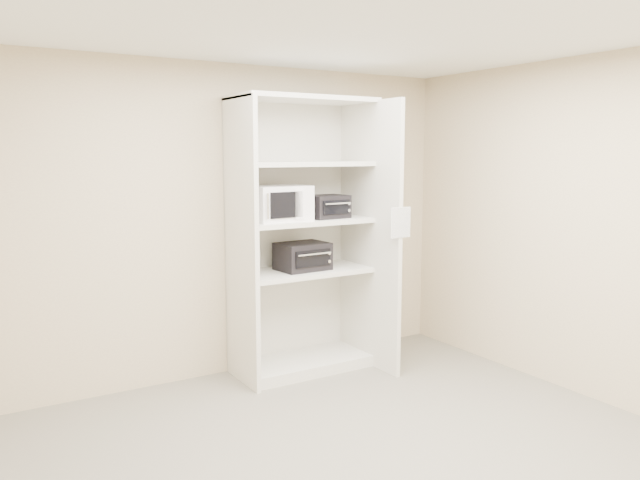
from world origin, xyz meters
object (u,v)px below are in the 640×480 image
shelving_unit (307,245)px  toaster_oven_lower (302,256)px  microwave (278,203)px  toaster_oven_upper (327,207)px

shelving_unit → toaster_oven_lower: shelving_unit is taller
toaster_oven_lower → shelving_unit: bearing=15.4°
shelving_unit → toaster_oven_lower: (-0.06, -0.02, -0.09)m
shelving_unit → microwave: (-0.30, -0.02, 0.39)m
microwave → toaster_oven_upper: 0.47m
toaster_oven_upper → microwave: bearing=169.9°
toaster_oven_lower → toaster_oven_upper: bearing=-12.4°
shelving_unit → toaster_oven_lower: size_ratio=5.60×
toaster_oven_upper → toaster_oven_lower: 0.49m
microwave → shelving_unit: bearing=0.8°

